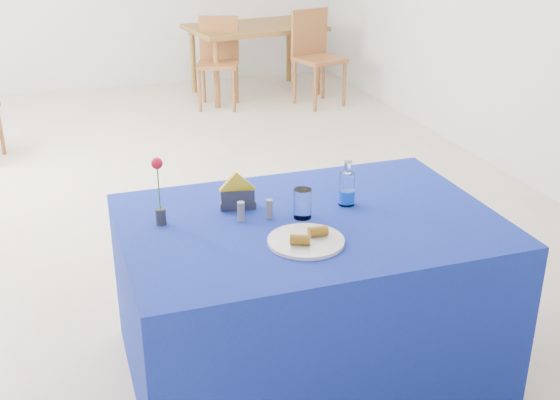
{
  "coord_description": "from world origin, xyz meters",
  "views": [
    {
      "loc": [
        -0.88,
        -4.72,
        2.02
      ],
      "look_at": [
        -0.07,
        -2.29,
        0.92
      ],
      "focal_mm": 45.0,
      "sensor_mm": 36.0,
      "label": 1
    }
  ],
  "objects_px": {
    "plate": "(306,241)",
    "oak_table": "(255,32)",
    "blue_table": "(308,295)",
    "chair_bg_right": "(315,50)",
    "chair_bg_left": "(218,55)",
    "water_bottle": "(347,190)"
  },
  "relations": [
    {
      "from": "blue_table",
      "to": "chair_bg_left",
      "type": "relative_size",
      "value": 1.75
    },
    {
      "from": "blue_table",
      "to": "chair_bg_right",
      "type": "height_order",
      "value": "chair_bg_right"
    },
    {
      "from": "blue_table",
      "to": "plate",
      "type": "bearing_deg",
      "value": -114.62
    },
    {
      "from": "plate",
      "to": "blue_table",
      "type": "xyz_separation_m",
      "value": [
        0.1,
        0.21,
        -0.39
      ]
    },
    {
      "from": "plate",
      "to": "chair_bg_left",
      "type": "xyz_separation_m",
      "value": [
        0.8,
        4.74,
        -0.24
      ]
    },
    {
      "from": "oak_table",
      "to": "chair_bg_left",
      "type": "xyz_separation_m",
      "value": [
        -0.5,
        -0.34,
        -0.15
      ]
    },
    {
      "from": "blue_table",
      "to": "chair_bg_right",
      "type": "distance_m",
      "value": 4.62
    },
    {
      "from": "plate",
      "to": "oak_table",
      "type": "relative_size",
      "value": 0.2
    },
    {
      "from": "water_bottle",
      "to": "blue_table",
      "type": "bearing_deg",
      "value": -155.86
    },
    {
      "from": "plate",
      "to": "chair_bg_right",
      "type": "relative_size",
      "value": 0.32
    },
    {
      "from": "plate",
      "to": "blue_table",
      "type": "bearing_deg",
      "value": 65.38
    },
    {
      "from": "plate",
      "to": "water_bottle",
      "type": "height_order",
      "value": "water_bottle"
    },
    {
      "from": "oak_table",
      "to": "chair_bg_left",
      "type": "distance_m",
      "value": 0.62
    },
    {
      "from": "blue_table",
      "to": "chair_bg_left",
      "type": "bearing_deg",
      "value": 81.17
    },
    {
      "from": "plate",
      "to": "chair_bg_right",
      "type": "distance_m",
      "value": 4.85
    },
    {
      "from": "oak_table",
      "to": "blue_table",
      "type": "bearing_deg",
      "value": -103.84
    },
    {
      "from": "plate",
      "to": "blue_table",
      "type": "distance_m",
      "value": 0.45
    },
    {
      "from": "chair_bg_left",
      "to": "chair_bg_right",
      "type": "height_order",
      "value": "chair_bg_right"
    },
    {
      "from": "blue_table",
      "to": "oak_table",
      "type": "relative_size",
      "value": 1.06
    },
    {
      "from": "oak_table",
      "to": "chair_bg_right",
      "type": "distance_m",
      "value": 0.76
    },
    {
      "from": "water_bottle",
      "to": "oak_table",
      "type": "height_order",
      "value": "water_bottle"
    },
    {
      "from": "plate",
      "to": "chair_bg_right",
      "type": "bearing_deg",
      "value": 68.45
    }
  ]
}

